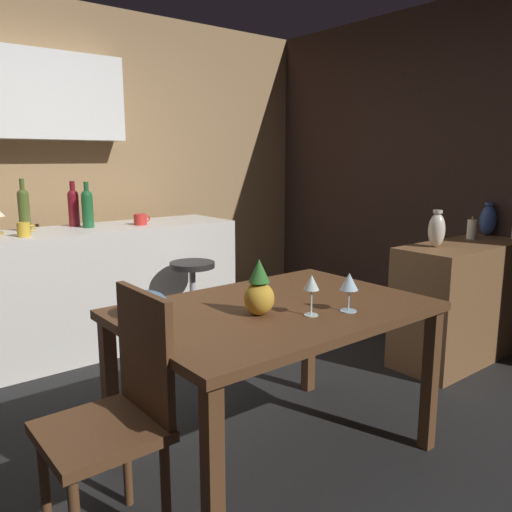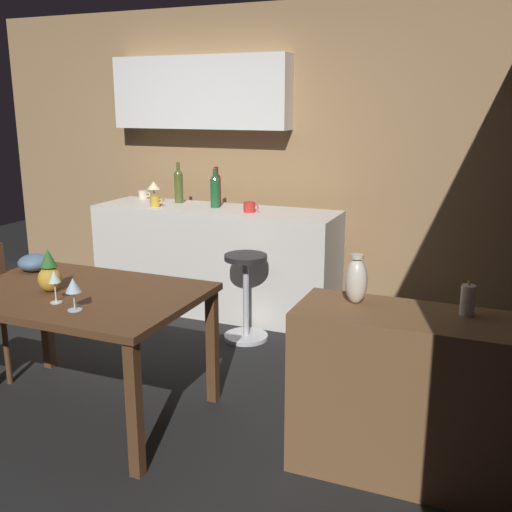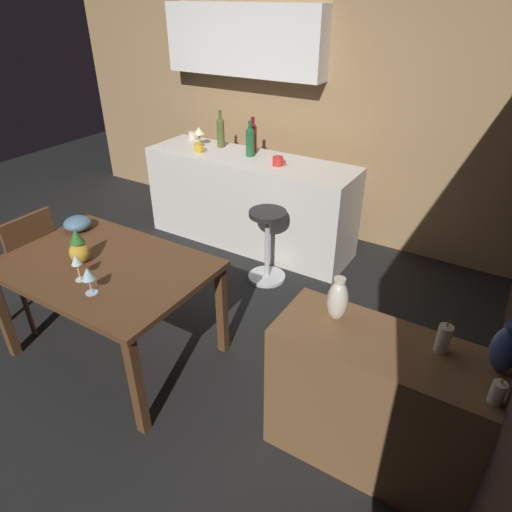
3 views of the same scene
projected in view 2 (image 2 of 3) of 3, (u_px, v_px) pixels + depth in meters
name	position (u px, v px, depth m)	size (l,w,h in m)	color
ground_plane	(112.00, 373.00, 4.00)	(9.00, 9.00, 0.00)	black
wall_kitchen_back	(231.00, 141.00, 5.53)	(5.20, 0.33, 2.60)	#9E7A51
dining_table	(79.00, 305.00, 3.34)	(1.35, 0.92, 0.74)	#56351E
kitchen_counter	(216.00, 260.00, 5.13)	(2.10, 0.60, 0.90)	silver
sideboard_cabinet	(410.00, 396.00, 2.83)	(1.10, 0.44, 0.82)	brown
bar_stool	(246.00, 295.00, 4.50)	(0.34, 0.34, 0.67)	#262323
wine_glass_left	(54.00, 278.00, 3.10)	(0.07, 0.07, 0.18)	silver
wine_glass_right	(73.00, 286.00, 2.99)	(0.08, 0.08, 0.17)	silver
pineapple_centerpiece	(49.00, 274.00, 3.30)	(0.13, 0.13, 0.24)	gold
fruit_bowl	(34.00, 263.00, 3.72)	(0.20, 0.20, 0.11)	slate
wine_bottle_ruby	(216.00, 187.00, 5.16)	(0.08, 0.08, 0.33)	maroon
wine_bottle_green	(215.00, 190.00, 5.02)	(0.08, 0.08, 0.33)	#1E592D
wine_bottle_olive	(179.00, 185.00, 5.26)	(0.08, 0.08, 0.36)	#475623
cup_cream	(143.00, 195.00, 5.50)	(0.12, 0.08, 0.08)	beige
cup_mustard	(155.00, 201.00, 5.08)	(0.12, 0.08, 0.09)	gold
cup_red	(249.00, 207.00, 4.83)	(0.13, 0.09, 0.08)	red
counter_lamp	(154.00, 187.00, 5.26)	(0.12, 0.12, 0.19)	#A58447
pillar_candle_tall	(468.00, 300.00, 2.71)	(0.06, 0.06, 0.17)	white
vase_ceramic_ivory	(356.00, 280.00, 2.85)	(0.11, 0.11, 0.24)	beige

